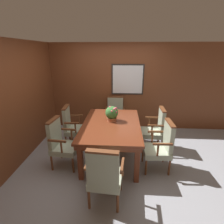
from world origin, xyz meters
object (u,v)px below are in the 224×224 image
chair_right_far (155,128)px  chair_head_far (115,113)px  chair_left_far (72,125)px  dining_table (112,127)px  chair_left_near (61,142)px  potted_plant (112,113)px  chair_right_near (161,145)px  chair_head_near (105,175)px

chair_right_far → chair_head_far: bearing=-132.2°
chair_right_far → chair_left_far: (-1.99, 0.02, 0.00)m
dining_table → chair_right_far: size_ratio=1.86×
chair_head_far → chair_left_far: 1.35m
chair_left_near → potted_plant: potted_plant is taller
chair_right_far → chair_left_near: bearing=-66.8°
chair_right_far → chair_right_near: bearing=-1.0°
chair_left_far → potted_plant: bearing=-110.2°
chair_left_near → chair_right_far: bearing=-62.5°
chair_left_near → chair_head_near: same height
chair_right_near → chair_head_far: size_ratio=1.00×
dining_table → chair_right_far: chair_right_far is taller
dining_table → chair_left_far: bearing=157.4°
chair_right_far → chair_head_near: bearing=-29.6°
chair_right_near → chair_head_far: same height
chair_head_far → chair_left_far: (-1.00, -0.91, 0.00)m
chair_head_near → chair_head_far: bearing=-85.6°
dining_table → chair_right_far: 1.09m
chair_head_far → chair_left_far: size_ratio=1.00×
chair_left_near → chair_left_far: size_ratio=1.00×
chair_left_far → potted_plant: 1.10m
chair_right_near → chair_head_far: bearing=-153.3°
chair_head_far → dining_table: bearing=-91.5°
dining_table → chair_head_far: size_ratio=1.86×
chair_right_near → chair_head_near: same height
dining_table → potted_plant: 0.30m
chair_head_far → chair_head_near: bearing=-91.5°
chair_right_near → potted_plant: size_ratio=2.92×
chair_left_far → chair_head_near: size_ratio=1.00×
chair_head_far → chair_head_near: same height
dining_table → potted_plant: potted_plant is taller
chair_left_near → dining_table: bearing=-61.4°
chair_right_far → chair_head_near: same height
dining_table → chair_left_near: chair_left_near is taller
dining_table → chair_right_far: bearing=21.0°
dining_table → chair_head_far: bearing=89.4°
chair_left_near → chair_head_far: (0.99, 1.74, 0.00)m
chair_right_far → chair_left_near: (-1.98, -0.80, 0.00)m
chair_right_far → chair_head_far: 1.36m
dining_table → chair_left_far: (-0.98, 0.41, -0.16)m
chair_right_near → chair_left_far: same height
chair_head_far → chair_left_far: same height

